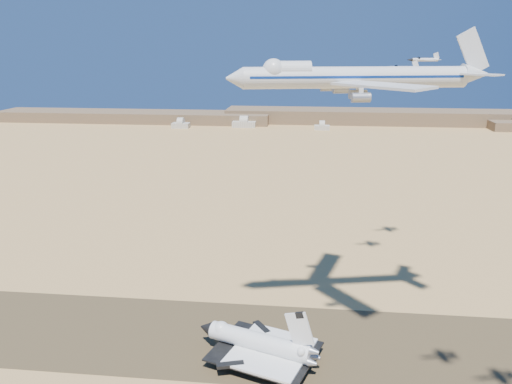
# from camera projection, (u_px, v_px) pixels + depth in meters

# --- Properties ---
(ground) EXTENTS (1200.00, 1200.00, 0.00)m
(ground) POSITION_uv_depth(u_px,v_px,m) (233.00, 339.00, 177.69)
(ground) COLOR tan
(ground) RESTS_ON ground
(runway) EXTENTS (600.00, 50.00, 0.06)m
(runway) POSITION_uv_depth(u_px,v_px,m) (233.00, 339.00, 177.68)
(runway) COLOR brown
(runway) RESTS_ON ground
(ridgeline) EXTENTS (960.00, 90.00, 18.00)m
(ridgeline) POSITION_uv_depth(u_px,v_px,m) (340.00, 118.00, 672.08)
(ridgeline) COLOR brown
(ridgeline) RESTS_ON ground
(hangars) EXTENTS (200.50, 29.50, 30.00)m
(hangars) POSITION_uv_depth(u_px,v_px,m) (240.00, 124.00, 639.65)
(hangars) COLOR beige
(hangars) RESTS_ON ground
(shuttle) EXTENTS (43.59, 35.19, 21.22)m
(shuttle) POSITION_uv_depth(u_px,v_px,m) (258.00, 344.00, 164.75)
(shuttle) COLOR white
(shuttle) RESTS_ON runway
(carrier_747) EXTENTS (82.89, 62.61, 20.60)m
(carrier_747) POSITION_uv_depth(u_px,v_px,m) (348.00, 77.00, 152.38)
(carrier_747) COLOR silver
(crew_a) EXTENTS (0.48, 0.70, 1.87)m
(crew_a) POSITION_uv_depth(u_px,v_px,m) (274.00, 375.00, 156.57)
(crew_a) COLOR orange
(crew_a) RESTS_ON runway
(crew_b) EXTENTS (0.86, 0.84, 1.58)m
(crew_b) POSITION_uv_depth(u_px,v_px,m) (287.00, 374.00, 157.23)
(crew_b) COLOR orange
(crew_b) RESTS_ON runway
(crew_c) EXTENTS (1.17, 1.13, 1.84)m
(crew_c) POSITION_uv_depth(u_px,v_px,m) (286.00, 372.00, 157.87)
(crew_c) COLOR orange
(crew_c) RESTS_ON runway
(chase_jet_e) EXTENTS (14.15, 8.01, 3.56)m
(chase_jet_e) POSITION_uv_depth(u_px,v_px,m) (402.00, 68.00, 193.96)
(chase_jet_e) COLOR silver
(chase_jet_f) EXTENTS (15.03, 8.85, 3.85)m
(chase_jet_f) POSITION_uv_depth(u_px,v_px,m) (424.00, 60.00, 212.80)
(chase_jet_f) COLOR silver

